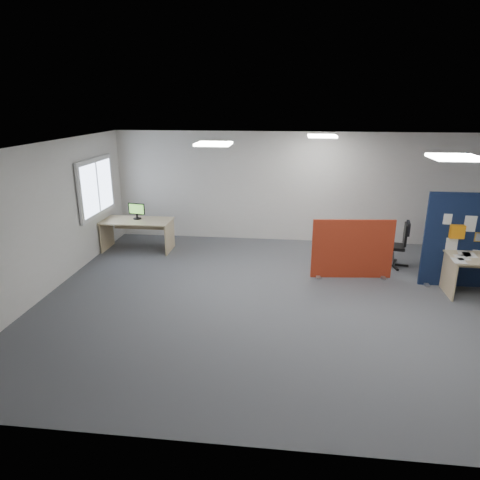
# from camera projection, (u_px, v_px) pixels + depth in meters

# --- Properties ---
(floor) EXTENTS (9.00, 9.00, 0.00)m
(floor) POSITION_uv_depth(u_px,v_px,m) (294.00, 300.00, 7.63)
(floor) COLOR #4F5156
(floor) RESTS_ON ground
(ceiling) EXTENTS (9.00, 7.00, 0.02)m
(ceiling) POSITION_uv_depth(u_px,v_px,m) (301.00, 146.00, 6.80)
(ceiling) COLOR white
(ceiling) RESTS_ON wall_back
(wall_back) EXTENTS (9.00, 0.02, 2.70)m
(wall_back) POSITION_uv_depth(u_px,v_px,m) (296.00, 188.00, 10.52)
(wall_back) COLOR silver
(wall_back) RESTS_ON floor
(wall_front) EXTENTS (9.00, 0.02, 2.70)m
(wall_front) POSITION_uv_depth(u_px,v_px,m) (302.00, 334.00, 3.91)
(wall_front) COLOR silver
(wall_front) RESTS_ON floor
(wall_left) EXTENTS (0.02, 7.00, 2.70)m
(wall_left) POSITION_uv_depth(u_px,v_px,m) (46.00, 219.00, 7.71)
(wall_left) COLOR silver
(wall_left) RESTS_ON floor
(window) EXTENTS (0.06, 1.70, 1.30)m
(window) POSITION_uv_depth(u_px,v_px,m) (97.00, 187.00, 9.53)
(window) COLOR white
(window) RESTS_ON wall_left
(ceiling_lights) EXTENTS (4.10, 4.10, 0.04)m
(ceiling_lights) POSITION_uv_depth(u_px,v_px,m) (320.00, 144.00, 7.40)
(ceiling_lights) COLOR white
(ceiling_lights) RESTS_ON ceiling
(red_divider) EXTENTS (1.60, 0.30, 1.20)m
(red_divider) POSITION_uv_depth(u_px,v_px,m) (352.00, 250.00, 8.44)
(red_divider) COLOR maroon
(red_divider) RESTS_ON floor
(second_desk) EXTENTS (1.60, 0.80, 0.73)m
(second_desk) POSITION_uv_depth(u_px,v_px,m) (138.00, 227.00, 10.09)
(second_desk) COLOR tan
(second_desk) RESTS_ON floor
(monitor_second) EXTENTS (0.41, 0.19, 0.38)m
(monitor_second) POSITION_uv_depth(u_px,v_px,m) (137.00, 210.00, 10.03)
(monitor_second) COLOR black
(monitor_second) RESTS_ON second_desk
(office_chair) EXTENTS (0.65, 0.65, 0.98)m
(office_chair) POSITION_uv_depth(u_px,v_px,m) (399.00, 242.00, 9.02)
(office_chair) COLOR black
(office_chair) RESTS_ON floor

